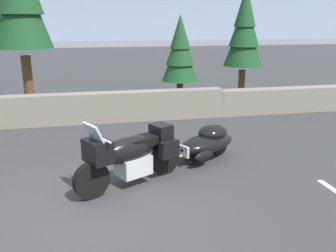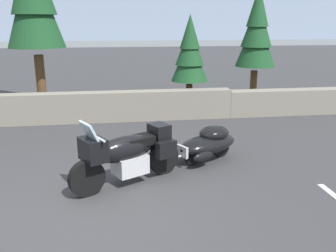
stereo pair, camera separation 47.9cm
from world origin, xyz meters
name	(u,v)px [view 1 (the left image)]	position (x,y,z in m)	size (l,w,h in m)	color
ground_plane	(102,210)	(0.00, 0.00, 0.00)	(80.00, 80.00, 0.00)	#38383A
stone_guard_wall	(99,109)	(0.13, 5.52, 0.42)	(24.00, 0.55, 0.91)	gray
distant_ridgeline	(87,1)	(0.00, 95.54, 8.00)	(240.00, 80.00, 16.00)	#8C9EB7
touring_motorcycle	(130,154)	(0.58, 0.86, 0.62)	(2.10, 1.38, 1.33)	black
car_shaped_trailer	(207,142)	(2.38, 1.83, 0.41)	(2.11, 1.36, 0.76)	black
pine_tree_secondary	(180,52)	(2.88, 6.42, 2.01)	(1.22, 1.22, 3.21)	brown
pine_tree_far_right	(244,31)	(5.50, 7.33, 2.65)	(1.43, 1.43, 4.23)	brown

